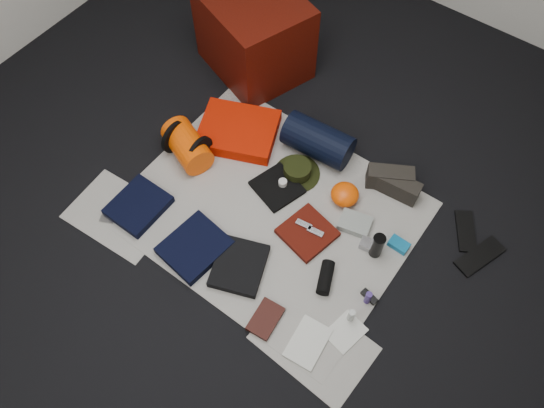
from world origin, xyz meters
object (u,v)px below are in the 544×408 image
Objects in this scene: red_cabinet at (255,35)px; navy_duffel at (318,140)px; compact_camera at (370,246)px; paperback_book at (265,319)px; sleeping_pad at (238,131)px; stuff_sack at (187,146)px; water_bottle at (377,246)px.

navy_duffel is (0.77, -0.37, -0.16)m from red_cabinet.
paperback_book is at bearing -117.14° from compact_camera.
stuff_sack is at bearing -116.39° from sleeping_pad.
water_bottle is 0.89× the size of paperback_book.
paperback_book is at bearing -29.18° from stuff_sack.
red_cabinet is 1.60m from compact_camera.
sleeping_pad is at bearing 128.83° from paperback_book.
red_cabinet is 3.31× the size of paperback_book.
paperback_book is (1.16, -1.44, -0.25)m from red_cabinet.
sleeping_pad is at bearing 63.61° from stuff_sack.
red_cabinet is 1.56× the size of navy_duffel.
paperback_book is (0.87, -0.88, -0.03)m from sleeping_pad.
compact_camera is at bearing 164.83° from water_bottle.
navy_duffel is 2.13× the size of paperback_book.
red_cabinet is 1.38× the size of sleeping_pad.
compact_camera reaches higher than paperback_book.
navy_duffel is at bearing 22.11° from sleeping_pad.
water_bottle is 0.73m from paperback_book.
water_bottle is (1.43, -0.77, -0.18)m from red_cabinet.
sleeping_pad is at bearing 160.90° from compact_camera.
water_bottle is at bearing -10.04° from sleeping_pad.
red_cabinet is 0.90m from stuff_sack.
compact_camera is at bearing -9.85° from sleeping_pad.
navy_duffel reaches higher than stuff_sack.
stuff_sack is at bearing 176.10° from compact_camera.
sleeping_pad is at bearing 169.96° from water_bottle.
paperback_book is at bearing -31.94° from red_cabinet.
navy_duffel is 0.73m from compact_camera.
navy_duffel is (0.48, 0.19, 0.07)m from sleeping_pad.
water_bottle reaches higher than sleeping_pad.
red_cabinet is at bearing 149.64° from navy_duffel.
red_cabinet is at bearing 99.09° from stuff_sack.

